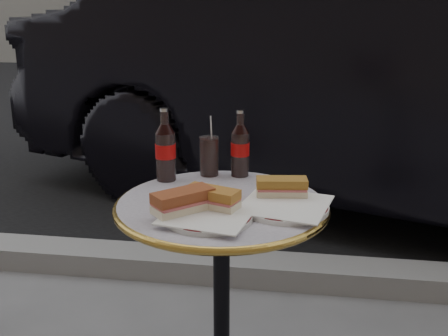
# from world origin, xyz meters

# --- Properties ---
(asphalt_road) EXTENTS (40.00, 8.00, 0.00)m
(asphalt_road) POSITION_xyz_m (0.00, 5.00, 0.00)
(asphalt_road) COLOR black
(asphalt_road) RESTS_ON ground
(curb) EXTENTS (40.00, 0.20, 0.12)m
(curb) POSITION_xyz_m (0.00, 0.90, 0.05)
(curb) COLOR gray
(curb) RESTS_ON ground
(bistro_table) EXTENTS (0.62, 0.62, 0.73)m
(bistro_table) POSITION_xyz_m (0.00, 0.00, 0.37)
(bistro_table) COLOR #BAB2C4
(bistro_table) RESTS_ON ground
(plate_left) EXTENTS (0.31, 0.31, 0.01)m
(plate_left) POSITION_xyz_m (-0.01, -0.13, 0.74)
(plate_left) COLOR silver
(plate_left) RESTS_ON bistro_table
(plate_right) EXTENTS (0.32, 0.32, 0.01)m
(plate_right) POSITION_xyz_m (0.18, -0.03, 0.74)
(plate_right) COLOR white
(plate_right) RESTS_ON bistro_table
(sandwich_left_a) EXTENTS (0.17, 0.17, 0.06)m
(sandwich_left_a) POSITION_xyz_m (-0.08, -0.13, 0.77)
(sandwich_left_a) COLOR brown
(sandwich_left_a) RESTS_ON plate_left
(sandwich_left_b) EXTENTS (0.16, 0.12, 0.05)m
(sandwich_left_b) POSITION_xyz_m (-0.01, -0.08, 0.77)
(sandwich_left_b) COLOR #A6692A
(sandwich_left_b) RESTS_ON plate_left
(sandwich_right) EXTENTS (0.15, 0.09, 0.05)m
(sandwich_right) POSITION_xyz_m (0.17, 0.04, 0.77)
(sandwich_right) COLOR olive
(sandwich_right) RESTS_ON plate_right
(cola_bottle_left) EXTENTS (0.08, 0.08, 0.24)m
(cola_bottle_left) POSITION_xyz_m (-0.21, 0.17, 0.85)
(cola_bottle_left) COLOR black
(cola_bottle_left) RESTS_ON bistro_table
(cola_bottle_right) EXTENTS (0.07, 0.07, 0.22)m
(cola_bottle_right) POSITION_xyz_m (0.02, 0.25, 0.84)
(cola_bottle_right) COLOR black
(cola_bottle_right) RESTS_ON bistro_table
(cola_glass) EXTENTS (0.07, 0.07, 0.13)m
(cola_glass) POSITION_xyz_m (-0.08, 0.25, 0.80)
(cola_glass) COLOR black
(cola_glass) RESTS_ON bistro_table
(parked_car) EXTENTS (3.18, 5.19, 1.61)m
(parked_car) POSITION_xyz_m (0.79, 2.06, 0.81)
(parked_car) COLOR black
(parked_car) RESTS_ON ground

